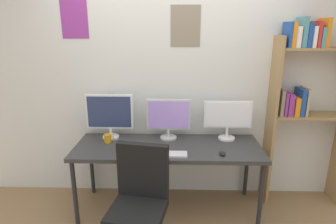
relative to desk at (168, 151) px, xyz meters
name	(u,v)px	position (x,y,z in m)	size (l,w,h in m)	color
wall_back	(169,85)	(0.00, 0.42, 0.62)	(4.32, 0.11, 2.60)	silver
desk	(168,151)	(0.00, 0.00, 0.00)	(1.92, 0.68, 0.74)	#333333
bookshelf	(305,93)	(1.43, 0.23, 0.57)	(0.83, 0.28, 2.01)	#9E7A4C
office_chair	(140,215)	(-0.22, -0.68, -0.28)	(0.52, 0.52, 0.99)	#2D2D33
monitor_left	(110,114)	(-0.64, 0.21, 0.33)	(0.51, 0.18, 0.49)	silver
monitor_center	(168,117)	(0.00, 0.21, 0.30)	(0.47, 0.18, 0.44)	silver
monitor_right	(228,117)	(0.64, 0.21, 0.30)	(0.51, 0.18, 0.43)	silver
keyboard_main	(167,154)	(0.00, -0.23, 0.06)	(0.38, 0.13, 0.02)	silver
computer_mouse	(222,153)	(0.53, -0.20, 0.07)	(0.06, 0.10, 0.03)	black
coffee_mug	(108,138)	(-0.64, 0.08, 0.10)	(0.11, 0.08, 0.09)	orange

